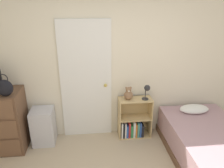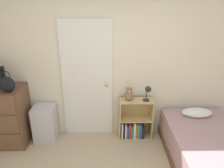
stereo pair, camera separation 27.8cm
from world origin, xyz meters
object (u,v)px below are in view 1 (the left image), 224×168
(handbag, at_px, (4,88))
(desk_lamp, at_px, (147,89))
(bookshelf, at_px, (133,122))
(bed, at_px, (212,149))
(storage_bin, at_px, (44,126))
(teddy_bear, at_px, (128,94))

(handbag, xyz_separation_m, desk_lamp, (2.13, 0.25, -0.23))
(bookshelf, bearing_deg, handbag, -171.49)
(bookshelf, bearing_deg, bed, -38.91)
(handbag, relative_size, bookshelf, 0.46)
(bookshelf, xyz_separation_m, bed, (1.02, -0.82, -0.01))
(bed, bearing_deg, handbag, 169.74)
(storage_bin, relative_size, teddy_bear, 2.72)
(bed, bearing_deg, teddy_bear, 143.71)
(desk_lamp, bearing_deg, storage_bin, -179.99)
(handbag, height_order, teddy_bear, handbag)
(handbag, height_order, desk_lamp, handbag)
(storage_bin, distance_m, desk_lamp, 1.83)
(bookshelf, distance_m, bed, 1.31)
(bookshelf, relative_size, desk_lamp, 2.75)
(storage_bin, relative_size, desk_lamp, 2.37)
(teddy_bear, relative_size, bed, 0.12)
(desk_lamp, bearing_deg, teddy_bear, 172.47)
(storage_bin, bearing_deg, bookshelf, 1.51)
(handbag, bearing_deg, storage_bin, 31.83)
(storage_bin, xyz_separation_m, teddy_bear, (1.43, 0.04, 0.51))
(storage_bin, bearing_deg, bed, -17.06)
(handbag, bearing_deg, bookshelf, 8.51)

